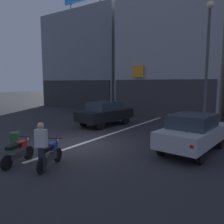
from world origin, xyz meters
name	(u,v)px	position (x,y,z in m)	size (l,w,h in m)	color
ground_plane	(79,145)	(0.00, 0.00, 0.00)	(120.00, 120.00, 0.00)	#2B2B30
lane_centre_line	(138,125)	(0.00, 6.00, 0.00)	(0.20, 18.00, 0.01)	silver
building_corner_left	(93,62)	(-11.07, 14.93, 5.50)	(10.64, 7.49, 11.02)	gray
building_mid_block	(181,10)	(-0.16, 14.94, 9.96)	(9.17, 9.59, 19.95)	#9E9EA3
car_black_crossing_near	(105,113)	(-1.79, 4.62, 0.89)	(2.28, 4.29, 1.64)	black
car_silver_parked_kerbside	(193,132)	(4.78, 1.90, 0.89)	(2.16, 4.26, 1.64)	black
car_blue_down_street	(189,105)	(1.52, 13.16, 0.89)	(1.92, 4.17, 1.64)	black
street_lamp	(207,58)	(4.66, 4.44, 4.16)	(0.36, 0.36, 6.85)	#47474C
motorcycle_red_row_leftmost	(18,152)	(-0.02, -3.14, 0.46)	(0.65, 1.62, 0.98)	black
motorcycle_blue_row_left_mid	(50,154)	(1.14, -2.67, 0.46)	(0.72, 1.58, 0.98)	black
person_by_motorcycles	(41,147)	(1.27, -3.14, 0.86)	(0.41, 0.33, 1.67)	#23232D
trash_bin	(15,142)	(-1.45, -2.36, 0.42)	(0.44, 0.44, 0.85)	#2D5938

